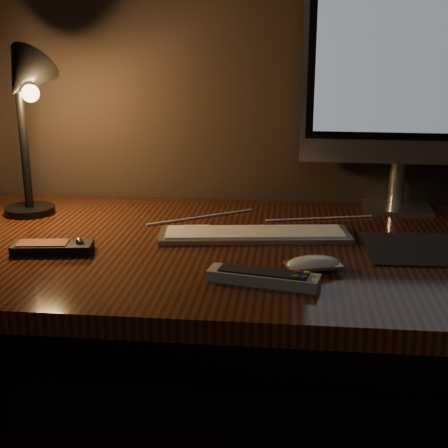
# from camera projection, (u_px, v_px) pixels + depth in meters

# --- Properties ---
(desk) EXTENTS (1.60, 0.75, 0.75)m
(desk) POSITION_uv_depth(u_px,v_px,m) (227.00, 288.00, 1.40)
(desk) COLOR #3E1C0E
(desk) RESTS_ON ground
(monitor) EXTENTS (0.50, 0.15, 0.52)m
(monitor) POSITION_uv_depth(u_px,v_px,m) (407.00, 82.00, 1.48)
(monitor) COLOR silver
(monitor) RESTS_ON desk
(keyboard) EXTENTS (0.42, 0.16, 0.02)m
(keyboard) POSITION_uv_depth(u_px,v_px,m) (254.00, 234.00, 1.33)
(keyboard) COLOR silver
(keyboard) RESTS_ON desk
(mousepad) EXTENTS (0.27, 0.22, 0.00)m
(mousepad) POSITION_uv_depth(u_px,v_px,m) (432.00, 249.00, 1.25)
(mousepad) COLOR black
(mousepad) RESTS_ON desk
(mouse) EXTENTS (0.11, 0.08, 0.02)m
(mouse) POSITION_uv_depth(u_px,v_px,m) (313.00, 265.00, 1.14)
(mouse) COLOR white
(mouse) RESTS_ON desk
(media_remote) EXTENTS (0.16, 0.08, 0.03)m
(media_remote) POSITION_uv_depth(u_px,v_px,m) (53.00, 247.00, 1.23)
(media_remote) COLOR black
(media_remote) RESTS_ON desk
(tv_remote) EXTENTS (0.20, 0.09, 0.03)m
(tv_remote) POSITION_uv_depth(u_px,v_px,m) (263.00, 277.00, 1.08)
(tv_remote) COLOR #999C9F
(tv_remote) RESTS_ON desk
(papers) EXTENTS (0.12, 0.10, 0.01)m
(papers) POSITION_uv_depth(u_px,v_px,m) (190.00, 231.00, 1.37)
(papers) COLOR white
(papers) RESTS_ON desk
(desk_lamp) EXTENTS (0.18, 0.20, 0.40)m
(desk_lamp) POSITION_uv_depth(u_px,v_px,m) (25.00, 102.00, 1.40)
(desk_lamp) COLOR black
(desk_lamp) RESTS_ON desk
(cable) EXTENTS (0.50, 0.21, 0.00)m
(cable) POSITION_uv_depth(u_px,v_px,m) (260.00, 219.00, 1.46)
(cable) COLOR white
(cable) RESTS_ON desk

